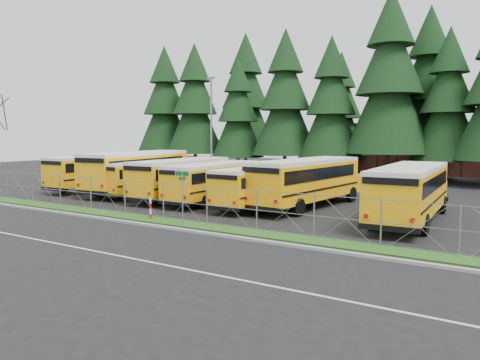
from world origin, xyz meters
name	(u,v)px	position (x,y,z in m)	size (l,w,h in m)	color
ground	(189,217)	(0.00, 0.00, 0.00)	(120.00, 120.00, 0.00)	black
curb	(151,225)	(0.00, -3.10, 0.06)	(50.00, 0.25, 0.12)	gray
grass_verge	(169,222)	(0.00, -1.70, 0.03)	(50.00, 1.40, 0.06)	#1A4413
road_lane_line	(69,246)	(0.00, -8.00, 0.01)	(50.00, 0.12, 0.01)	beige
chainlink_fence	(177,202)	(0.00, -1.00, 1.00)	(44.00, 0.10, 2.00)	gray
brick_building	(437,148)	(6.00, 40.00, 3.00)	(22.00, 10.00, 6.00)	brown
bus_0	(103,172)	(-14.59, 6.58, 1.44)	(2.59, 10.96, 2.87)	#FB9E07
bus_1	(140,172)	(-10.53, 6.91, 1.63)	(2.93, 12.42, 3.26)	#FB9E07
bus_2	(157,178)	(-8.12, 6.18, 1.32)	(2.38, 10.08, 2.64)	#FB9E07
bus_3	(184,179)	(-5.21, 5.97, 1.43)	(2.57, 10.91, 2.86)	#FB9E07
bus_4	(217,183)	(-2.22, 5.79, 1.34)	(2.42, 10.26, 2.69)	#FB9E07
bus_5	(262,187)	(1.46, 5.62, 1.29)	(2.33, 9.88, 2.59)	#FB9E07
bus_6	(309,183)	(4.09, 7.09, 1.54)	(2.77, 11.74, 3.08)	#FB9E07
bus_east	(411,194)	(10.76, 5.32, 1.50)	(2.70, 11.46, 3.00)	#FB9E07
street_sign	(182,186)	(1.32, -2.15, 2.03)	(0.84, 0.55, 2.81)	gray
striped_bollard	(150,209)	(-1.37, -1.66, 0.60)	(0.11, 0.11, 1.20)	#B20C0C
light_standard	(211,125)	(-10.53, 16.61, 5.50)	(0.70, 0.35, 10.14)	gray
conifer_0	(165,108)	(-24.80, 26.05, 7.99)	(7.23, 7.23, 15.99)	black
conifer_1	(195,108)	(-19.65, 25.71, 7.88)	(7.13, 7.13, 15.76)	black
conifer_2	(238,116)	(-13.40, 25.84, 6.77)	(6.13, 6.13, 13.55)	black
conifer_3	(285,103)	(-7.44, 26.19, 8.09)	(7.31, 7.31, 16.18)	black
conifer_4	(331,108)	(-2.09, 26.12, 7.41)	(6.70, 6.70, 14.82)	black
conifer_5	(389,86)	(3.65, 26.92, 9.43)	(8.53, 8.53, 18.86)	black
conifer_6	(448,105)	(8.89, 27.96, 7.38)	(6.67, 6.67, 14.75)	black
conifer_10	(246,102)	(-16.26, 32.13, 8.88)	(8.03, 8.03, 17.76)	black
conifer_11	(340,113)	(-4.08, 34.23, 7.27)	(6.57, 6.57, 14.54)	black
conifer_12	(428,93)	(6.42, 31.56, 8.93)	(8.08, 8.08, 17.87)	black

